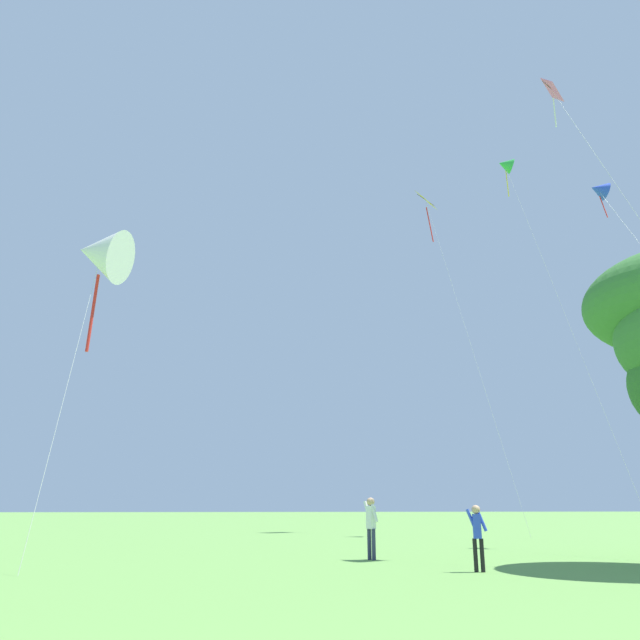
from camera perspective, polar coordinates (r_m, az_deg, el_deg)
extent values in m
cone|color=blue|center=(32.43, 23.84, 10.70)|extent=(1.01, 0.94, 1.01)
cylinder|color=red|center=(31.88, 24.21, 9.30)|extent=(0.06, 0.41, 1.24)
cube|color=yellow|center=(47.84, 9.53, 10.62)|extent=(1.71, 1.86, 1.45)
cylinder|color=#3F382D|center=(47.84, 9.53, 10.62)|extent=(1.44, 0.47, 0.65)
cylinder|color=red|center=(46.92, 9.87, 8.49)|extent=(0.42, 0.34, 2.80)
cylinder|color=silver|center=(39.98, 13.26, -1.58)|extent=(1.44, 9.03, 22.99)
cube|color=pink|center=(27.23, 20.21, 18.91)|extent=(0.86, 1.14, 1.01)
cylinder|color=#3F382D|center=(27.23, 20.21, 18.91)|extent=(0.83, 0.17, 0.59)
cylinder|color=silver|center=(26.69, 20.41, 17.14)|extent=(0.07, 0.09, 1.24)
cone|color=white|center=(22.81, -19.18, 5.68)|extent=(2.38, 2.33, 2.19)
cylinder|color=red|center=(22.13, -19.82, 0.65)|extent=(0.23, 0.16, 2.67)
cylinder|color=silver|center=(19.28, -21.84, -5.50)|extent=(0.08, 4.67, 9.59)
cone|color=green|center=(43.78, 16.37, 13.28)|extent=(1.23, 1.16, 1.22)
cylinder|color=yellow|center=(43.26, 16.54, 11.72)|extent=(0.21, 0.24, 1.77)
cylinder|color=silver|center=(36.38, 21.28, 0.33)|extent=(1.21, 8.09, 22.67)
cylinder|color=#2D3351|center=(19.99, 4.47, -19.51)|extent=(0.12, 0.12, 0.88)
cylinder|color=#2D3351|center=(19.86, 4.87, -19.52)|extent=(0.12, 0.12, 0.88)
cube|color=white|center=(19.90, 4.61, -17.31)|extent=(0.29, 0.29, 0.66)
cylinder|color=white|center=(20.00, 4.31, -16.84)|extent=(0.23, 0.30, 0.61)
cylinder|color=white|center=(19.80, 4.90, -16.84)|extent=(0.23, 0.30, 0.61)
sphere|color=tan|center=(19.90, 4.58, -16.02)|extent=(0.24, 0.24, 0.24)
cylinder|color=black|center=(16.72, 13.84, -19.90)|extent=(0.10, 0.10, 0.76)
cylinder|color=black|center=(16.73, 14.42, -19.86)|extent=(0.10, 0.10, 0.76)
cube|color=blue|center=(16.69, 13.97, -17.60)|extent=(0.24, 0.22, 0.57)
cylinder|color=blue|center=(16.68, 13.50, -17.13)|extent=(0.27, 0.15, 0.54)
cylinder|color=blue|center=(16.70, 14.36, -17.08)|extent=(0.27, 0.15, 0.54)
sphere|color=tan|center=(16.69, 13.87, -16.26)|extent=(0.21, 0.21, 0.21)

